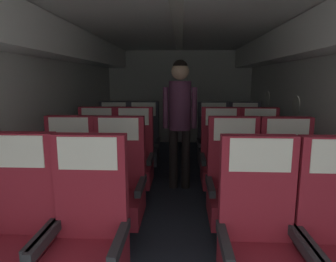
{
  "coord_description": "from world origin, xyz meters",
  "views": [
    {
      "loc": [
        0.05,
        -0.01,
        1.41
      ],
      "look_at": [
        -0.1,
        3.18,
        0.84
      ],
      "focal_mm": 31.27,
      "sensor_mm": 36.0,
      "label": 1
    }
  ],
  "objects_px": {
    "seat_a_left_window": "(15,238)",
    "seat_d_right_aisle": "(245,146)",
    "flight_attendant": "(180,110)",
    "seat_d_left_window": "(114,145)",
    "seat_b_left_aisle": "(118,189)",
    "seat_c_left_window": "(96,161)",
    "seat_c_right_window": "(221,162)",
    "seat_b_right_aisle": "(287,191)",
    "seat_a_left_aisle": "(87,243)",
    "seat_a_right_window": "(260,246)",
    "seat_d_right_window": "(213,146)",
    "seat_d_left_aisle": "(143,145)",
    "seat_c_right_aisle": "(260,163)",
    "seat_b_left_window": "(68,188)",
    "seat_c_left_aisle": "(133,162)",
    "seat_b_right_window": "(234,190)"
  },
  "relations": [
    {
      "from": "seat_a_left_aisle",
      "to": "seat_b_right_window",
      "type": "xyz_separation_m",
      "value": [
        1.02,
        0.89,
        0.0
      ]
    },
    {
      "from": "seat_b_left_aisle",
      "to": "seat_d_left_window",
      "type": "distance_m",
      "value": 1.81
    },
    {
      "from": "seat_b_left_aisle",
      "to": "seat_c_right_window",
      "type": "height_order",
      "value": "same"
    },
    {
      "from": "flight_attendant",
      "to": "seat_c_left_window",
      "type": "bearing_deg",
      "value": -167.0
    },
    {
      "from": "seat_a_right_window",
      "to": "seat_b_left_window",
      "type": "bearing_deg",
      "value": 149.44
    },
    {
      "from": "seat_a_left_window",
      "to": "seat_d_left_aisle",
      "type": "bearing_deg",
      "value": 80.1
    },
    {
      "from": "seat_b_left_aisle",
      "to": "seat_d_left_aisle",
      "type": "height_order",
      "value": "same"
    },
    {
      "from": "seat_a_right_window",
      "to": "seat_c_right_aisle",
      "type": "relative_size",
      "value": 1.0
    },
    {
      "from": "seat_c_left_window",
      "to": "seat_d_right_window",
      "type": "relative_size",
      "value": 1.0
    },
    {
      "from": "seat_b_left_aisle",
      "to": "seat_c_left_aisle",
      "type": "relative_size",
      "value": 1.0
    },
    {
      "from": "seat_b_right_aisle",
      "to": "seat_d_right_window",
      "type": "xyz_separation_m",
      "value": [
        -0.45,
        1.75,
        0.0
      ]
    },
    {
      "from": "seat_b_right_aisle",
      "to": "seat_c_left_window",
      "type": "xyz_separation_m",
      "value": [
        -1.93,
        0.86,
        0.0
      ]
    },
    {
      "from": "seat_a_right_window",
      "to": "seat_c_left_window",
      "type": "bearing_deg",
      "value": 130.35
    },
    {
      "from": "seat_b_left_aisle",
      "to": "seat_c_left_window",
      "type": "bearing_deg",
      "value": 117.29
    },
    {
      "from": "seat_b_right_window",
      "to": "seat_d_right_window",
      "type": "relative_size",
      "value": 1.0
    },
    {
      "from": "seat_c_right_window",
      "to": "seat_c_left_aisle",
      "type": "bearing_deg",
      "value": -178.87
    },
    {
      "from": "seat_a_right_window",
      "to": "flight_attendant",
      "type": "xyz_separation_m",
      "value": [
        -0.48,
        2.1,
        0.57
      ]
    },
    {
      "from": "seat_b_right_window",
      "to": "seat_d_left_window",
      "type": "distance_m",
      "value": 2.27
    },
    {
      "from": "seat_d_right_window",
      "to": "seat_c_left_window",
      "type": "bearing_deg",
      "value": -148.82
    },
    {
      "from": "seat_a_left_aisle",
      "to": "seat_b_left_aisle",
      "type": "distance_m",
      "value": 0.87
    },
    {
      "from": "seat_c_right_window",
      "to": "seat_d_left_window",
      "type": "bearing_deg",
      "value": 149.78
    },
    {
      "from": "seat_c_right_window",
      "to": "flight_attendant",
      "type": "bearing_deg",
      "value": 144.22
    },
    {
      "from": "seat_a_right_window",
      "to": "seat_a_left_window",
      "type": "bearing_deg",
      "value": 179.26
    },
    {
      "from": "seat_a_left_aisle",
      "to": "seat_a_right_window",
      "type": "bearing_deg",
      "value": 0.45
    },
    {
      "from": "seat_c_right_window",
      "to": "seat_d_left_aisle",
      "type": "height_order",
      "value": "same"
    },
    {
      "from": "seat_b_left_window",
      "to": "seat_d_right_window",
      "type": "height_order",
      "value": "same"
    },
    {
      "from": "seat_d_right_aisle",
      "to": "seat_b_left_aisle",
      "type": "bearing_deg",
      "value": -130.21
    },
    {
      "from": "seat_a_left_aisle",
      "to": "seat_c_left_window",
      "type": "height_order",
      "value": "same"
    },
    {
      "from": "seat_b_left_aisle",
      "to": "flight_attendant",
      "type": "distance_m",
      "value": 1.47
    },
    {
      "from": "seat_a_left_window",
      "to": "seat_a_left_aisle",
      "type": "height_order",
      "value": "same"
    },
    {
      "from": "seat_a_left_aisle",
      "to": "seat_b_left_window",
      "type": "distance_m",
      "value": 0.99
    },
    {
      "from": "seat_c_left_aisle",
      "to": "seat_d_right_window",
      "type": "height_order",
      "value": "same"
    },
    {
      "from": "seat_b_left_window",
      "to": "seat_b_right_window",
      "type": "height_order",
      "value": "same"
    },
    {
      "from": "seat_a_right_window",
      "to": "seat_c_left_window",
      "type": "height_order",
      "value": "same"
    },
    {
      "from": "seat_d_right_window",
      "to": "seat_d_left_aisle",
      "type": "bearing_deg",
      "value": -179.49
    },
    {
      "from": "seat_a_left_window",
      "to": "seat_c_right_window",
      "type": "bearing_deg",
      "value": 49.6
    },
    {
      "from": "seat_d_right_aisle",
      "to": "flight_attendant",
      "type": "relative_size",
      "value": 0.66
    },
    {
      "from": "seat_d_right_window",
      "to": "seat_b_left_window",
      "type": "bearing_deg",
      "value": -130.21
    },
    {
      "from": "seat_b_left_aisle",
      "to": "seat_d_left_window",
      "type": "xyz_separation_m",
      "value": [
        -0.45,
        1.75,
        0.0
      ]
    },
    {
      "from": "seat_d_right_aisle",
      "to": "seat_a_left_window",
      "type": "bearing_deg",
      "value": -126.79
    },
    {
      "from": "seat_a_right_window",
      "to": "seat_c_right_aisle",
      "type": "distance_m",
      "value": 1.81
    },
    {
      "from": "seat_b_left_aisle",
      "to": "seat_c_left_window",
      "type": "xyz_separation_m",
      "value": [
        -0.45,
        0.87,
        0.0
      ]
    },
    {
      "from": "seat_c_right_window",
      "to": "seat_a_left_window",
      "type": "bearing_deg",
      "value": -130.4
    },
    {
      "from": "seat_a_left_window",
      "to": "seat_d_right_aisle",
      "type": "bearing_deg",
      "value": 53.21
    },
    {
      "from": "seat_a_left_aisle",
      "to": "seat_a_right_window",
      "type": "height_order",
      "value": "same"
    },
    {
      "from": "seat_d_right_aisle",
      "to": "seat_d_right_window",
      "type": "height_order",
      "value": "same"
    },
    {
      "from": "flight_attendant",
      "to": "seat_d_left_window",
      "type": "bearing_deg",
      "value": 144.84
    },
    {
      "from": "seat_b_right_aisle",
      "to": "flight_attendant",
      "type": "xyz_separation_m",
      "value": [
        -0.94,
        1.23,
        0.57
      ]
    },
    {
      "from": "seat_b_left_window",
      "to": "seat_d_right_window",
      "type": "xyz_separation_m",
      "value": [
        1.48,
        1.75,
        0.0
      ]
    },
    {
      "from": "seat_a_left_window",
      "to": "seat_c_right_aisle",
      "type": "height_order",
      "value": "same"
    }
  ]
}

